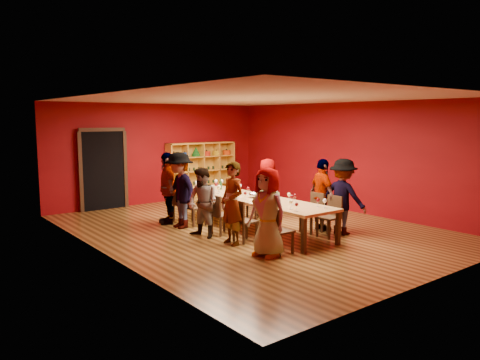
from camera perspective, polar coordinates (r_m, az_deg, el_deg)
name	(u,v)px	position (r m, az deg, el deg)	size (l,w,h in m)	color
room_shell	(252,165)	(10.72, 1.46, 1.87)	(7.10, 9.10, 3.04)	#4F3215
tasting_table	(252,199)	(10.82, 1.44, -2.35)	(1.10, 4.50, 0.75)	tan
doorway	(103,170)	(13.70, -16.38, 1.20)	(1.40, 0.17, 2.30)	black
shelving_unit	(201,168)	(15.07, -4.81, 1.49)	(2.40, 0.40, 1.80)	gold
chair_person_left_0	(277,228)	(8.89, 4.54, -5.87)	(0.42, 0.42, 0.89)	black
person_left_0	(267,212)	(8.66, 3.37, -3.96)	(0.81, 0.44, 1.66)	#517DA8
chair_person_left_1	(242,219)	(9.69, 0.27, -4.74)	(0.42, 0.42, 0.89)	black
person_left_1	(232,203)	(9.47, -0.96, -2.87)	(0.62, 0.45, 1.69)	#4A4A4F
chair_person_left_2	(219,212)	(10.33, -2.53, -3.98)	(0.42, 0.42, 0.89)	black
person_left_2	(203,203)	(10.04, -4.54, -2.80)	(0.74, 0.40, 1.52)	#4C4C51
chair_person_left_3	(193,205)	(11.23, -5.76, -3.08)	(0.42, 0.42, 0.89)	black
person_left_3	(179,190)	(10.98, -7.39, -1.25)	(1.15, 0.48, 1.78)	#4A4A4F
chair_person_left_4	(180,202)	(11.73, -7.31, -2.65)	(0.42, 0.42, 0.89)	black
person_left_4	(168,188)	(11.50, -8.83, -0.97)	(1.02, 0.47, 1.75)	#CF8B95
chair_person_right_0	(331,214)	(10.34, 11.07, -4.10)	(0.42, 0.42, 0.89)	black
person_right_0	(343,197)	(10.56, 12.43, -2.00)	(1.09, 0.45, 1.68)	#141739
chair_person_right_1	(314,210)	(10.68, 8.99, -3.68)	(0.42, 0.42, 0.89)	black
person_right_1	(322,195)	(10.81, 9.99, -1.79)	(0.97, 0.44, 1.65)	white
chair_person_right_3	(259,199)	(12.05, 2.33, -2.33)	(0.42, 0.42, 0.89)	black
person_right_3	(267,188)	(12.20, 3.36, -0.95)	(0.74, 0.41, 1.52)	silver
wine_glass_0	(248,189)	(11.14, 0.99, -1.09)	(0.08, 0.08, 0.19)	white
wine_glass_1	(318,201)	(9.73, 9.47, -2.50)	(0.07, 0.07, 0.18)	white
wine_glass_2	(291,202)	(9.39, 6.24, -2.73)	(0.08, 0.08, 0.19)	white
wine_glass_3	(239,192)	(10.62, -0.16, -1.52)	(0.08, 0.08, 0.19)	white
wine_glass_4	(222,182)	(12.34, -2.24, -0.19)	(0.08, 0.08, 0.21)	white
wine_glass_5	(216,181)	(12.46, -2.94, -0.17)	(0.08, 0.08, 0.20)	white
wine_glass_6	(292,197)	(9.90, 6.33, -2.12)	(0.09, 0.09, 0.21)	white
wine_glass_7	(267,190)	(10.91, 3.31, -1.20)	(0.08, 0.08, 0.21)	white
wine_glass_8	(270,197)	(9.87, 3.69, -2.08)	(0.09, 0.09, 0.22)	white
wine_glass_9	(325,201)	(9.62, 10.29, -2.55)	(0.08, 0.08, 0.19)	white
wine_glass_10	(265,194)	(10.41, 3.04, -1.75)	(0.07, 0.07, 0.18)	white
wine_glass_11	(295,196)	(10.25, 6.73, -1.93)	(0.07, 0.07, 0.18)	white
wine_glass_12	(196,183)	(12.07, -5.35, -0.38)	(0.09, 0.09, 0.21)	white
wine_glass_13	(258,188)	(11.10, 2.22, -1.03)	(0.09, 0.09, 0.22)	white
wine_glass_14	(240,186)	(11.65, 0.02, -0.74)	(0.07, 0.07, 0.18)	white
wine_glass_15	(289,195)	(10.37, 5.99, -1.81)	(0.07, 0.07, 0.18)	white
wine_glass_16	(264,197)	(9.96, 2.95, -2.14)	(0.07, 0.07, 0.18)	white
wine_glass_17	(216,185)	(11.71, -2.93, -0.57)	(0.09, 0.09, 0.22)	white
wine_glass_18	(219,188)	(11.37, -2.62, -0.96)	(0.07, 0.07, 0.18)	white
wine_glass_19	(240,185)	(11.67, -0.05, -0.63)	(0.08, 0.08, 0.21)	white
wine_glass_20	(219,187)	(11.28, -2.58, -0.90)	(0.09, 0.09, 0.21)	white
wine_glass_21	(297,205)	(9.20, 6.91, -3.02)	(0.07, 0.07, 0.18)	white
wine_glass_22	(245,194)	(10.51, 0.64, -1.66)	(0.07, 0.07, 0.18)	white
wine_glass_23	(198,184)	(11.97, -5.12, -0.52)	(0.08, 0.08, 0.19)	white
spittoon_bowl	(255,195)	(10.73, 1.81, -1.80)	(0.29, 0.29, 0.16)	#AFB1B6
carafe_a	(232,190)	(11.08, -1.00, -1.29)	(0.12, 0.12, 0.24)	white
carafe_b	(268,193)	(10.61, 3.39, -1.58)	(0.11, 0.11, 0.28)	white
wine_bottle	(221,185)	(11.98, -2.38, -0.62)	(0.09, 0.09, 0.29)	#153A1C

